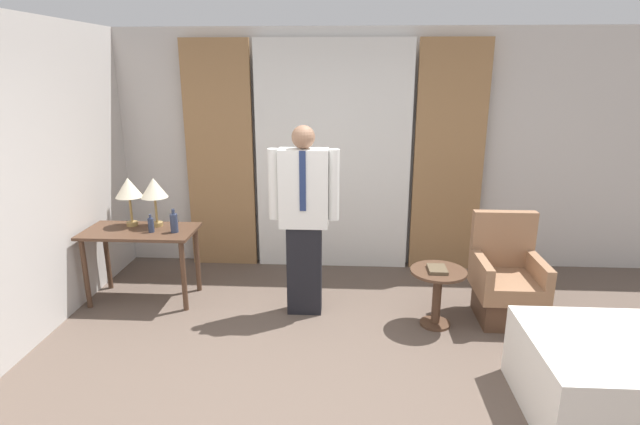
{
  "coord_description": "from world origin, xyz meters",
  "views": [
    {
      "loc": [
        0.18,
        -2.92,
        2.27
      ],
      "look_at": [
        -0.07,
        1.3,
        1.04
      ],
      "focal_mm": 28.0,
      "sensor_mm": 36.0,
      "label": 1
    }
  ],
  "objects_px": {
    "bottle_by_lamp": "(174,223)",
    "side_table": "(437,288)",
    "person": "(304,214)",
    "table_lamp_right": "(154,189)",
    "desk": "(141,241)",
    "armchair": "(506,283)",
    "bottle_near_edge": "(151,225)",
    "table_lamp_left": "(129,189)",
    "book": "(437,269)"
  },
  "relations": [
    {
      "from": "person",
      "to": "table_lamp_right",
      "type": "bearing_deg",
      "value": 168.17
    },
    {
      "from": "table_lamp_right",
      "to": "bottle_by_lamp",
      "type": "relative_size",
      "value": 2.11
    },
    {
      "from": "armchair",
      "to": "table_lamp_right",
      "type": "bearing_deg",
      "value": 174.45
    },
    {
      "from": "desk",
      "to": "armchair",
      "type": "relative_size",
      "value": 1.11
    },
    {
      "from": "book",
      "to": "person",
      "type": "bearing_deg",
      "value": 169.97
    },
    {
      "from": "table_lamp_right",
      "to": "desk",
      "type": "bearing_deg",
      "value": -134.11
    },
    {
      "from": "bottle_near_edge",
      "to": "book",
      "type": "xyz_separation_m",
      "value": [
        2.7,
        -0.34,
        -0.26
      ]
    },
    {
      "from": "armchair",
      "to": "table_lamp_left",
      "type": "bearing_deg",
      "value": 174.84
    },
    {
      "from": "desk",
      "to": "bottle_by_lamp",
      "type": "relative_size",
      "value": 4.64
    },
    {
      "from": "side_table",
      "to": "book",
      "type": "distance_m",
      "value": 0.19
    },
    {
      "from": "table_lamp_left",
      "to": "person",
      "type": "xyz_separation_m",
      "value": [
        1.77,
        -0.32,
        -0.14
      ]
    },
    {
      "from": "table_lamp_left",
      "to": "side_table",
      "type": "distance_m",
      "value": 3.12
    },
    {
      "from": "bottle_near_edge",
      "to": "side_table",
      "type": "relative_size",
      "value": 0.33
    },
    {
      "from": "bottle_by_lamp",
      "to": "book",
      "type": "relative_size",
      "value": 1.1
    },
    {
      "from": "desk",
      "to": "person",
      "type": "bearing_deg",
      "value": -6.4
    },
    {
      "from": "bottle_by_lamp",
      "to": "side_table",
      "type": "distance_m",
      "value": 2.55
    },
    {
      "from": "table_lamp_left",
      "to": "bottle_near_edge",
      "type": "bearing_deg",
      "value": -35.37
    },
    {
      "from": "desk",
      "to": "book",
      "type": "bearing_deg",
      "value": -7.94
    },
    {
      "from": "side_table",
      "to": "desk",
      "type": "bearing_deg",
      "value": 172.4
    },
    {
      "from": "table_lamp_right",
      "to": "person",
      "type": "bearing_deg",
      "value": -11.83
    },
    {
      "from": "bottle_by_lamp",
      "to": "side_table",
      "type": "xyz_separation_m",
      "value": [
        2.49,
        -0.33,
        -0.47
      ]
    },
    {
      "from": "desk",
      "to": "armchair",
      "type": "distance_m",
      "value": 3.53
    },
    {
      "from": "armchair",
      "to": "book",
      "type": "xyz_separation_m",
      "value": [
        -0.68,
        -0.2,
        0.21
      ]
    },
    {
      "from": "desk",
      "to": "side_table",
      "type": "distance_m",
      "value": 2.89
    },
    {
      "from": "desk",
      "to": "bottle_by_lamp",
      "type": "xyz_separation_m",
      "value": [
        0.37,
        -0.05,
        0.21
      ]
    },
    {
      "from": "desk",
      "to": "table_lamp_right",
      "type": "bearing_deg",
      "value": 45.89
    },
    {
      "from": "side_table",
      "to": "bottle_near_edge",
      "type": "bearing_deg",
      "value": 173.27
    },
    {
      "from": "side_table",
      "to": "book",
      "type": "xyz_separation_m",
      "value": [
        -0.02,
        -0.02,
        0.19
      ]
    },
    {
      "from": "person",
      "to": "armchair",
      "type": "bearing_deg",
      "value": -0.38
    },
    {
      "from": "bottle_by_lamp",
      "to": "side_table",
      "type": "height_order",
      "value": "bottle_by_lamp"
    },
    {
      "from": "armchair",
      "to": "book",
      "type": "distance_m",
      "value": 0.74
    },
    {
      "from": "bottle_by_lamp",
      "to": "person",
      "type": "relative_size",
      "value": 0.13
    },
    {
      "from": "bottle_near_edge",
      "to": "bottle_by_lamp",
      "type": "bearing_deg",
      "value": 2.32
    },
    {
      "from": "book",
      "to": "desk",
      "type": "bearing_deg",
      "value": 172.06
    },
    {
      "from": "armchair",
      "to": "bottle_near_edge",
      "type": "bearing_deg",
      "value": 177.7
    },
    {
      "from": "bottle_by_lamp",
      "to": "side_table",
      "type": "bearing_deg",
      "value": -7.55
    },
    {
      "from": "bottle_near_edge",
      "to": "bottle_by_lamp",
      "type": "relative_size",
      "value": 0.77
    },
    {
      "from": "bottle_by_lamp",
      "to": "desk",
      "type": "bearing_deg",
      "value": 172.04
    },
    {
      "from": "book",
      "to": "bottle_near_edge",
      "type": "bearing_deg",
      "value": 172.91
    },
    {
      "from": "person",
      "to": "book",
      "type": "relative_size",
      "value": 8.44
    },
    {
      "from": "table_lamp_left",
      "to": "person",
      "type": "distance_m",
      "value": 1.8
    },
    {
      "from": "table_lamp_right",
      "to": "side_table",
      "type": "height_order",
      "value": "table_lamp_right"
    },
    {
      "from": "desk",
      "to": "bottle_near_edge",
      "type": "distance_m",
      "value": 0.25
    },
    {
      "from": "desk",
      "to": "table_lamp_left",
      "type": "distance_m",
      "value": 0.53
    },
    {
      "from": "armchair",
      "to": "book",
      "type": "bearing_deg",
      "value": -163.58
    },
    {
      "from": "table_lamp_right",
      "to": "bottle_by_lamp",
      "type": "height_order",
      "value": "table_lamp_right"
    },
    {
      "from": "table_lamp_right",
      "to": "side_table",
      "type": "distance_m",
      "value": 2.88
    },
    {
      "from": "table_lamp_left",
      "to": "table_lamp_right",
      "type": "relative_size",
      "value": 1.0
    },
    {
      "from": "table_lamp_left",
      "to": "bottle_near_edge",
      "type": "xyz_separation_m",
      "value": [
        0.27,
        -0.19,
        -0.31
      ]
    },
    {
      "from": "side_table",
      "to": "armchair",
      "type": "bearing_deg",
      "value": 15.59
    }
  ]
}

